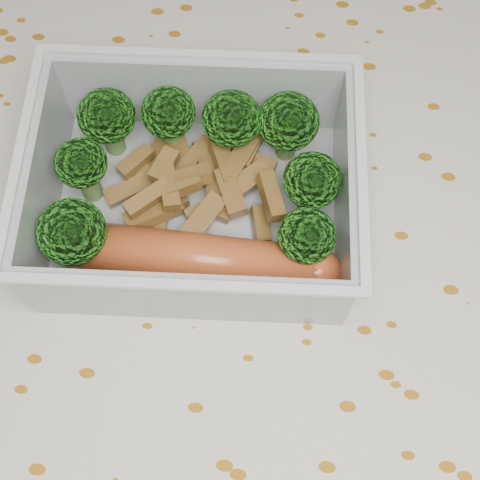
# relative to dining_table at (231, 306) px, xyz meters

# --- Properties ---
(ground_plane) EXTENTS (4.00, 4.00, 0.00)m
(ground_plane) POSITION_rel_dining_table_xyz_m (0.00, 0.00, -0.67)
(ground_plane) COLOR olive
(ground_plane) RESTS_ON ground
(dining_table) EXTENTS (1.40, 0.90, 0.75)m
(dining_table) POSITION_rel_dining_table_xyz_m (0.00, 0.00, 0.00)
(dining_table) COLOR brown
(dining_table) RESTS_ON ground
(tablecloth) EXTENTS (1.46, 0.96, 0.19)m
(tablecloth) POSITION_rel_dining_table_xyz_m (0.00, 0.00, 0.05)
(tablecloth) COLOR beige
(tablecloth) RESTS_ON dining_table
(lunch_container) EXTENTS (0.21, 0.17, 0.07)m
(lunch_container) POSITION_rel_dining_table_xyz_m (-0.02, 0.03, 0.11)
(lunch_container) COLOR #B6BEC4
(lunch_container) RESTS_ON tablecloth
(broccoli_florets) EXTENTS (0.17, 0.13, 0.05)m
(broccoli_florets) POSITION_rel_dining_table_xyz_m (-0.03, 0.05, 0.13)
(broccoli_florets) COLOR #608C3F
(broccoli_florets) RESTS_ON lunch_container
(meat_pile) EXTENTS (0.12, 0.09, 0.03)m
(meat_pile) POSITION_rel_dining_table_xyz_m (-0.03, 0.04, 0.11)
(meat_pile) COLOR brown
(meat_pile) RESTS_ON lunch_container
(sausage) EXTENTS (0.17, 0.03, 0.03)m
(sausage) POSITION_rel_dining_table_xyz_m (-0.02, -0.01, 0.11)
(sausage) COLOR #B14A21
(sausage) RESTS_ON lunch_container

